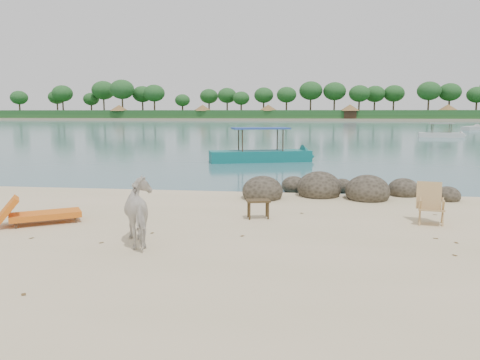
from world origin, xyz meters
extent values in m
plane|color=#36656D|center=(0.00, 90.00, 0.00)|extent=(400.00, 400.00, 0.00)
cube|color=tan|center=(0.00, 170.00, 0.00)|extent=(420.00, 90.00, 1.40)
cube|color=#1E4C1E|center=(0.00, 135.00, 1.90)|extent=(420.00, 18.00, 2.40)
ellipsoid|color=#29241B|center=(-0.04, 4.94, 0.21)|extent=(1.21, 1.34, 0.91)
ellipsoid|color=#29241B|center=(1.66, 5.64, 0.24)|extent=(1.36, 1.49, 1.02)
ellipsoid|color=#29241B|center=(3.06, 5.24, 0.23)|extent=(1.30, 1.43, 0.98)
ellipsoid|color=#29241B|center=(4.26, 6.04, 0.17)|extent=(0.96, 1.05, 0.72)
ellipsoid|color=#29241B|center=(5.36, 5.34, 0.13)|extent=(0.73, 0.81, 0.55)
ellipsoid|color=#29241B|center=(0.86, 6.64, 0.14)|extent=(0.81, 0.89, 0.61)
ellipsoid|color=#29241B|center=(2.46, 6.84, 0.12)|extent=(0.67, 0.73, 0.50)
imported|color=silver|center=(-1.97, -0.18, 0.63)|extent=(1.33, 1.63, 1.26)
plane|color=brown|center=(3.86, -0.24, 0.01)|extent=(0.14, 0.14, 0.00)
plane|color=brown|center=(3.84, 0.90, 0.01)|extent=(0.13, 0.13, 0.00)
plane|color=brown|center=(4.45, 3.22, 0.01)|extent=(0.13, 0.13, 0.00)
plane|color=brown|center=(1.13, 2.95, 0.01)|extent=(0.14, 0.14, 0.00)
plane|color=brown|center=(-2.79, -0.29, 0.01)|extent=(0.14, 0.14, 0.00)
plane|color=brown|center=(-2.77, -2.95, 0.01)|extent=(0.14, 0.14, 0.00)
plane|color=brown|center=(-4.35, -0.16, 0.01)|extent=(0.12, 0.12, 0.00)
plane|color=brown|center=(4.16, 0.62, 0.01)|extent=(0.12, 0.12, 0.00)
plane|color=brown|center=(-0.10, 0.57, 0.01)|extent=(0.13, 0.13, 0.00)
plane|color=brown|center=(-2.03, 0.55, 0.01)|extent=(0.11, 0.11, 0.00)
camera|label=1|loc=(1.10, -8.80, 2.59)|focal=35.00mm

